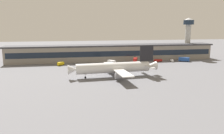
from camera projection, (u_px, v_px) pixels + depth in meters
name	position (u px, v px, depth m)	size (l,w,h in m)	color
ground_plane	(132.00, 76.00, 130.07)	(600.00, 600.00, 0.00)	slate
terminal_building	(113.00, 53.00, 185.21)	(173.54, 15.90, 13.27)	gray
airliner	(115.00, 68.00, 126.12)	(52.43, 44.41, 17.72)	white
control_tower	(188.00, 33.00, 197.52)	(9.09, 9.09, 35.81)	#B7B7B2
baggage_tug	(172.00, 60.00, 178.82)	(2.83, 3.98, 1.85)	white
catering_truck	(135.00, 60.00, 172.67)	(5.21, 7.64, 4.15)	red
crew_van	(61.00, 64.00, 162.20)	(5.25, 5.21, 2.55)	yellow
belt_loader	(158.00, 60.00, 179.17)	(6.55, 2.54, 1.95)	red
follow_me_car	(146.00, 62.00, 169.88)	(4.73, 2.91, 1.85)	black
fuel_truck	(184.00, 59.00, 180.05)	(8.74, 6.38, 3.35)	#2651A5
stair_truck	(112.00, 62.00, 164.19)	(5.83, 6.04, 3.55)	white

